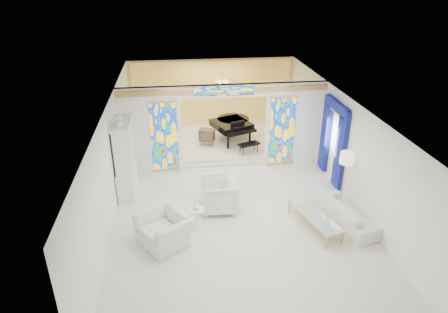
{
  "coord_description": "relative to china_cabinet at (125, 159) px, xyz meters",
  "views": [
    {
      "loc": [
        -1.6,
        -10.64,
        6.49
      ],
      "look_at": [
        -0.22,
        0.2,
        1.26
      ],
      "focal_mm": 32.0,
      "sensor_mm": 36.0,
      "label": 1
    }
  ],
  "objects": [
    {
      "name": "sofa",
      "position": [
        6.17,
        -2.47,
        -0.86
      ],
      "size": [
        1.34,
        2.28,
        0.62
      ],
      "primitive_type": "imported",
      "rotation": [
        0.0,
        0.0,
        1.82
      ],
      "color": "white",
      "rests_on": "floor"
    },
    {
      "name": "armchair_right",
      "position": [
        2.72,
        -1.32,
        -0.68
      ],
      "size": [
        1.12,
        1.1,
        0.97
      ],
      "primitive_type": "imported",
      "rotation": [
        0.0,
        0.0,
        -1.63
      ],
      "color": "white",
      "rests_on": "floor"
    },
    {
      "name": "gold_curtain_back",
      "position": [
        3.22,
        5.28,
        0.33
      ],
      "size": [
        6.7,
        0.1,
        2.9
      ],
      "primitive_type": "cube",
      "color": "#F8C656",
      "rests_on": "wall_back"
    },
    {
      "name": "wall_left",
      "position": [
        -0.28,
        -0.6,
        0.33
      ],
      "size": [
        0.02,
        12.0,
        3.0
      ],
      "primitive_type": "cube",
      "color": "white",
      "rests_on": "floor"
    },
    {
      "name": "stained_glass_right",
      "position": [
        5.25,
        1.29,
        0.13
      ],
      "size": [
        0.9,
        0.04,
        2.4
      ],
      "primitive_type": "cube",
      "color": "gold",
      "rests_on": "partition_wall"
    },
    {
      "name": "floor_lamp",
      "position": [
        6.42,
        -1.48,
        0.27
      ],
      "size": [
        0.52,
        0.52,
        1.68
      ],
      "rotation": [
        0.0,
        0.0,
        -0.32
      ],
      "color": "gold",
      "rests_on": "floor"
    },
    {
      "name": "chandelier",
      "position": [
        3.42,
        3.4,
        1.38
      ],
      "size": [
        0.48,
        0.48,
        0.3
      ],
      "primitive_type": "cylinder",
      "color": "gold",
      "rests_on": "ceiling"
    },
    {
      "name": "wall_front",
      "position": [
        3.22,
        -6.6,
        0.33
      ],
      "size": [
        7.0,
        0.02,
        3.0
      ],
      "primitive_type": "cube",
      "color": "white",
      "rests_on": "floor"
    },
    {
      "name": "alcove_platform",
      "position": [
        3.22,
        3.5,
        -1.08
      ],
      "size": [
        6.8,
        3.8,
        0.18
      ],
      "primitive_type": "cube",
      "color": "silver",
      "rests_on": "floor"
    },
    {
      "name": "side_table",
      "position": [
        2.03,
        -2.11,
        -0.8
      ],
      "size": [
        0.53,
        0.53,
        0.56
      ],
      "rotation": [
        0.0,
        0.0,
        -0.19
      ],
      "color": "white",
      "rests_on": "floor"
    },
    {
      "name": "armchair_left",
      "position": [
        1.15,
        -2.71,
        -0.76
      ],
      "size": [
        1.63,
        1.67,
        0.82
      ],
      "primitive_type": "imported",
      "rotation": [
        0.0,
        0.0,
        -0.97
      ],
      "color": "white",
      "rests_on": "floor"
    },
    {
      "name": "tv_console",
      "position": [
        2.75,
        2.95,
        -0.56
      ],
      "size": [
        0.67,
        0.57,
        0.66
      ],
      "rotation": [
        0.0,
        0.0,
        -0.39
      ],
      "color": "brown",
      "rests_on": "alcove_platform"
    },
    {
      "name": "wall_back",
      "position": [
        3.22,
        5.4,
        0.33
      ],
      "size": [
        7.0,
        0.02,
        3.0
      ],
      "primitive_type": "cube",
      "color": "white",
      "rests_on": "floor"
    },
    {
      "name": "grand_piano",
      "position": [
        3.83,
        3.4,
        -0.33
      ],
      "size": [
        1.81,
        2.74,
        0.98
      ],
      "rotation": [
        0.0,
        0.0,
        0.37
      ],
      "color": "black",
      "rests_on": "alcove_platform"
    },
    {
      "name": "wall_right",
      "position": [
        6.72,
        -0.6,
        0.33
      ],
      "size": [
        0.02,
        12.0,
        3.0
      ],
      "primitive_type": "cube",
      "color": "white",
      "rests_on": "floor"
    },
    {
      "name": "blue_drapes",
      "position": [
        6.62,
        0.1,
        0.41
      ],
      "size": [
        0.14,
        1.85,
        2.65
      ],
      "color": "navy",
      "rests_on": "wall_right"
    },
    {
      "name": "vase",
      "position": [
        2.03,
        -2.11,
        -0.51
      ],
      "size": [
        0.25,
        0.25,
        0.2
      ],
      "primitive_type": "imported",
      "rotation": [
        0.0,
        0.0,
        0.42
      ],
      "color": "silver",
      "rests_on": "side_table"
    },
    {
      "name": "stained_glass_left",
      "position": [
        1.19,
        1.29,
        0.13
      ],
      "size": [
        0.9,
        0.04,
        2.4
      ],
      "primitive_type": "cube",
      "color": "gold",
      "rests_on": "partition_wall"
    },
    {
      "name": "floor",
      "position": [
        3.22,
        -0.6,
        -1.17
      ],
      "size": [
        12.0,
        12.0,
        0.0
      ],
      "primitive_type": "plane",
      "color": "silver",
      "rests_on": "ground"
    },
    {
      "name": "stained_glass_transom",
      "position": [
        3.22,
        1.29,
        1.65
      ],
      "size": [
        2.0,
        0.04,
        0.34
      ],
      "primitive_type": "cube",
      "color": "gold",
      "rests_on": "partition_wall"
    },
    {
      "name": "ceiling",
      "position": [
        3.22,
        -0.6,
        1.83
      ],
      "size": [
        7.0,
        12.0,
        0.02
      ],
      "primitive_type": "cube",
      "color": "white",
      "rests_on": "wall_back"
    },
    {
      "name": "coffee_table",
      "position": [
        5.2,
        -2.58,
        -0.78
      ],
      "size": [
        1.08,
        2.01,
        0.43
      ],
      "rotation": [
        0.0,
        0.0,
        0.27
      ],
      "color": "silver",
      "rests_on": "floor"
    },
    {
      "name": "partition_wall",
      "position": [
        3.22,
        1.4,
        0.48
      ],
      "size": [
        7.0,
        0.22,
        3.0
      ],
      "color": "white",
      "rests_on": "floor"
    },
    {
      "name": "china_cabinet",
      "position": [
        0.0,
        0.0,
        0.0
      ],
      "size": [
        0.56,
        1.46,
        2.72
      ],
      "color": "white",
      "rests_on": "floor"
    }
  ]
}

